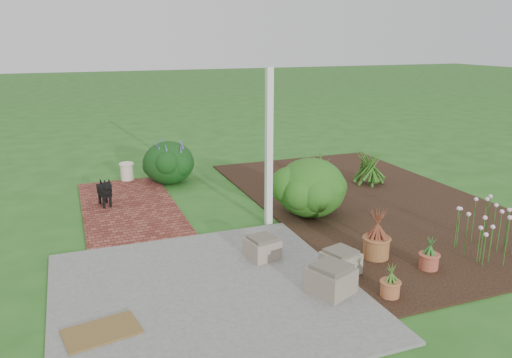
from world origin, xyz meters
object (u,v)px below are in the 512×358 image
object	(u,v)px
evergreen_shrub	(311,186)
stone_trough_near	(331,280)
black_dog	(105,190)
cream_ceramic_urn	(127,172)

from	to	relation	value
evergreen_shrub	stone_trough_near	bearing A→B (deg)	-111.72
stone_trough_near	black_dog	bearing A→B (deg)	117.90
stone_trough_near	black_dog	distance (m)	4.70
cream_ceramic_urn	evergreen_shrub	size ratio (longest dim) A/B	0.30
black_dog	evergreen_shrub	world-z (taller)	evergreen_shrub
stone_trough_near	evergreen_shrub	xyz separation A→B (m)	(1.00, 2.51, 0.34)
stone_trough_near	evergreen_shrub	world-z (taller)	evergreen_shrub
stone_trough_near	evergreen_shrub	bearing A→B (deg)	68.28
stone_trough_near	black_dog	world-z (taller)	black_dog
black_dog	evergreen_shrub	size ratio (longest dim) A/B	0.48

